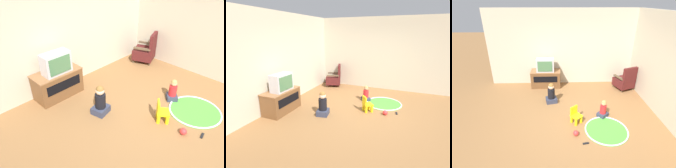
% 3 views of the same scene
% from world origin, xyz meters
% --- Properties ---
extents(ground_plane, '(30.00, 30.00, 0.00)m').
position_xyz_m(ground_plane, '(0.00, 0.00, 0.00)').
color(ground_plane, olive).
extents(wall_back, '(5.60, 0.12, 2.82)m').
position_xyz_m(wall_back, '(-0.20, 2.58, 1.41)').
color(wall_back, beige).
rests_on(wall_back, ground_plane).
extents(tv_cabinet, '(1.12, 0.56, 0.64)m').
position_xyz_m(tv_cabinet, '(-0.86, 2.23, 0.33)').
color(tv_cabinet, brown).
rests_on(tv_cabinet, ground_plane).
extents(television, '(0.64, 0.33, 0.49)m').
position_xyz_m(television, '(-0.86, 2.17, 0.88)').
color(television, '#B7B7BC').
rests_on(television, tv_cabinet).
extents(black_armchair, '(0.77, 0.78, 0.92)m').
position_xyz_m(black_armchair, '(2.09, 1.86, 0.34)').
color(black_armchair, brown).
rests_on(black_armchair, ground_plane).
extents(yellow_kid_chair, '(0.36, 0.36, 0.47)m').
position_xyz_m(yellow_kid_chair, '(0.08, -0.06, 0.19)').
color(yellow_kid_chair, yellow).
rests_on(yellow_kid_chair, ground_plane).
extents(play_mat, '(1.13, 1.13, 0.04)m').
position_xyz_m(play_mat, '(0.85, -0.44, 0.01)').
color(play_mat, green).
rests_on(play_mat, ground_plane).
extents(child_watching_left, '(0.40, 0.37, 0.68)m').
position_xyz_m(child_watching_left, '(-0.62, 1.02, 0.29)').
color(child_watching_left, '#33384C').
rests_on(child_watching_left, ground_plane).
extents(child_watching_center, '(0.36, 0.36, 0.53)m').
position_xyz_m(child_watching_center, '(0.89, 0.18, 0.23)').
color(child_watching_center, '#33384C').
rests_on(child_watching_center, ground_plane).
extents(toy_ball, '(0.14, 0.14, 0.14)m').
position_xyz_m(toy_ball, '(0.04, -0.59, 0.07)').
color(toy_ball, red).
rests_on(toy_ball, ground_plane).
extents(remote_control, '(0.16, 0.07, 0.02)m').
position_xyz_m(remote_control, '(0.25, -0.88, 0.01)').
color(remote_control, black).
rests_on(remote_control, ground_plane).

